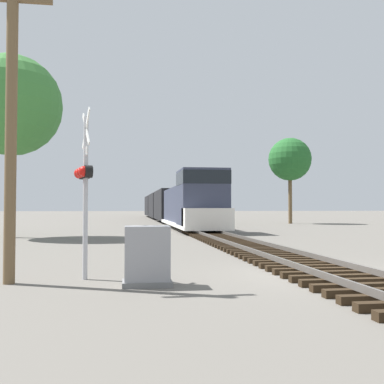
{
  "coord_description": "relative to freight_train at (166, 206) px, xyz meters",
  "views": [
    {
      "loc": [
        -5.08,
        -10.95,
        1.75
      ],
      "look_at": [
        -1.84,
        11.11,
        2.51
      ],
      "focal_mm": 42.0,
      "sensor_mm": 36.0,
      "label": 1
    }
  ],
  "objects": [
    {
      "name": "tree_far_right",
      "position": [
        -11.79,
        -30.26,
        5.76
      ],
      "size": [
        5.91,
        5.91,
        10.69
      ],
      "color": "brown",
      "rests_on": "ground"
    },
    {
      "name": "rail_track_bed",
      "position": [
        0.0,
        -46.63,
        -1.8
      ],
      "size": [
        2.6,
        160.0,
        0.31
      ],
      "color": "black",
      "rests_on": "ground"
    },
    {
      "name": "relay_cabinet",
      "position": [
        -4.61,
        -47.48,
        -1.28
      ],
      "size": [
        1.1,
        0.71,
        1.33
      ],
      "color": "slate",
      "rests_on": "ground"
    },
    {
      "name": "tree_mid_background",
      "position": [
        12.42,
        -11.32,
        4.97
      ],
      "size": [
        4.61,
        4.61,
        9.25
      ],
      "color": "brown",
      "rests_on": "ground"
    },
    {
      "name": "ground_plane",
      "position": [
        0.0,
        -46.63,
        -1.94
      ],
      "size": [
        400.0,
        400.0,
        0.0
      ],
      "primitive_type": "plane",
      "color": "#666059"
    },
    {
      "name": "freight_train",
      "position": [
        0.0,
        0.0,
        0.0
      ],
      "size": [
        3.15,
        62.0,
        4.28
      ],
      "color": "#33384C",
      "rests_on": "ground"
    },
    {
      "name": "utility_pole",
      "position": [
        -7.73,
        -46.75,
        1.82
      ],
      "size": [
        1.8,
        0.26,
        7.22
      ],
      "color": "brown",
      "rests_on": "ground"
    },
    {
      "name": "crossing_signal_near",
      "position": [
        -6.09,
        -46.38,
        0.51
      ],
      "size": [
        0.53,
        1.01,
        4.14
      ],
      "rotation": [
        0.0,
        0.0,
        -1.31
      ],
      "color": "#B7B7BC",
      "rests_on": "ground"
    }
  ]
}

